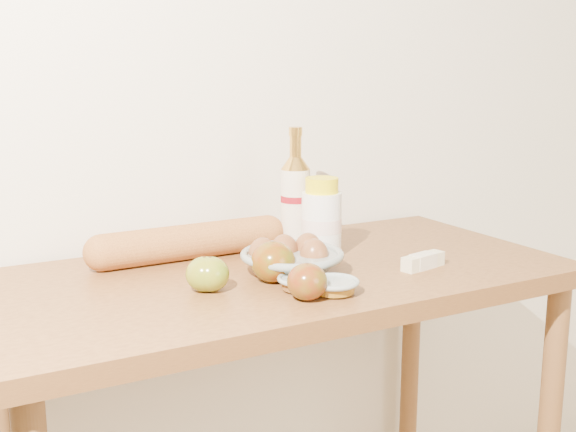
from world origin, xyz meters
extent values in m
cube|color=white|center=(0.00, 1.51, 1.30)|extent=(3.50, 0.02, 2.60)
cube|color=brown|center=(0.00, 1.18, 0.88)|extent=(1.20, 0.60, 0.04)
cylinder|color=brown|center=(0.55, 1.43, 0.43)|extent=(0.05, 0.05, 0.86)
cylinder|color=beige|center=(0.12, 1.33, 0.99)|extent=(0.08, 0.08, 0.18)
cylinder|color=maroon|center=(0.12, 1.33, 1.02)|extent=(0.08, 0.08, 0.02)
cone|color=gold|center=(0.12, 1.33, 1.10)|extent=(0.08, 0.08, 0.03)
cylinder|color=gold|center=(0.12, 1.33, 1.14)|extent=(0.03, 0.03, 0.05)
cylinder|color=gold|center=(0.12, 1.33, 1.17)|extent=(0.04, 0.04, 0.02)
cylinder|color=white|center=(0.13, 1.24, 0.97)|extent=(0.10, 0.10, 0.14)
cylinder|color=#F3D4CC|center=(0.13, 1.24, 0.97)|extent=(0.10, 0.10, 0.03)
cylinder|color=yellow|center=(0.13, 1.24, 1.06)|extent=(0.08, 0.08, 0.03)
torus|color=gray|center=(0.00, 1.14, 0.94)|extent=(0.23, 0.23, 0.02)
ellipsoid|color=brown|center=(-0.04, 1.12, 0.94)|extent=(0.06, 0.06, 0.07)
ellipsoid|color=brown|center=(0.04, 1.12, 0.94)|extent=(0.06, 0.06, 0.07)
ellipsoid|color=brown|center=(0.01, 1.18, 0.94)|extent=(0.06, 0.06, 0.07)
ellipsoid|color=brown|center=(-0.04, 1.18, 0.94)|extent=(0.06, 0.06, 0.07)
ellipsoid|color=brown|center=(0.06, 1.17, 0.94)|extent=(0.06, 0.06, 0.07)
cylinder|color=#C1793B|center=(-0.14, 1.35, 0.94)|extent=(0.39, 0.08, 0.08)
sphere|color=#C1793B|center=(-0.33, 1.35, 0.94)|extent=(0.08, 0.08, 0.08)
sphere|color=#C1793B|center=(0.06, 1.36, 0.94)|extent=(0.08, 0.08, 0.08)
ellipsoid|color=olive|center=(-0.18, 1.12, 0.93)|extent=(0.09, 0.09, 0.07)
cylinder|color=#492D18|center=(-0.18, 1.12, 0.96)|extent=(0.01, 0.01, 0.01)
ellipsoid|color=maroon|center=(-0.05, 0.98, 0.93)|extent=(0.08, 0.08, 0.07)
cylinder|color=#4A2D18|center=(-0.05, 0.98, 0.96)|extent=(0.01, 0.01, 0.01)
ellipsoid|color=#921207|center=(-0.05, 1.11, 0.94)|extent=(0.10, 0.10, 0.08)
cylinder|color=#4F381A|center=(-0.05, 1.11, 0.97)|extent=(0.01, 0.01, 0.01)
torus|color=#92A09A|center=(-0.03, 1.04, 0.92)|extent=(0.11, 0.11, 0.01)
cylinder|color=brown|center=(-0.03, 1.04, 0.91)|extent=(0.09, 0.09, 0.02)
torus|color=#8E9B97|center=(0.01, 0.99, 0.92)|extent=(0.12, 0.12, 0.01)
cylinder|color=brown|center=(0.01, 0.99, 0.91)|extent=(0.10, 0.10, 0.02)
cube|color=beige|center=(0.27, 1.05, 0.92)|extent=(0.11, 0.05, 0.03)
cube|color=beige|center=(0.27, 1.05, 0.92)|extent=(0.06, 0.04, 0.03)
ellipsoid|color=olive|center=(-0.19, 1.12, 0.93)|extent=(0.09, 0.09, 0.07)
cylinder|color=#492D18|center=(-0.19, 1.12, 0.96)|extent=(0.01, 0.01, 0.01)
camera|label=1|loc=(-0.68, -0.10, 1.32)|focal=45.00mm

